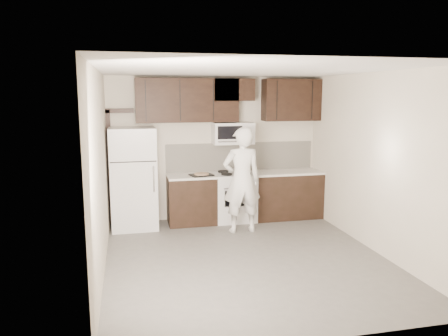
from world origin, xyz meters
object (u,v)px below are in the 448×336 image
object	(u,v)px
person	(242,180)
microwave	(233,133)
stove	(234,197)
refrigerator	(134,178)

from	to	relation	value
person	microwave	bearing A→B (deg)	-93.99
stove	refrigerator	bearing A→B (deg)	-178.49
microwave	person	xyz separation A→B (m)	(-0.04, -0.81, -0.74)
refrigerator	microwave	bearing A→B (deg)	5.15
stove	person	world-z (taller)	person
microwave	person	size ratio (longest dim) A/B	0.42
stove	microwave	size ratio (longest dim) A/B	1.24
microwave	person	bearing A→B (deg)	-92.69
stove	person	bearing A→B (deg)	-93.16
microwave	refrigerator	bearing A→B (deg)	-174.85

